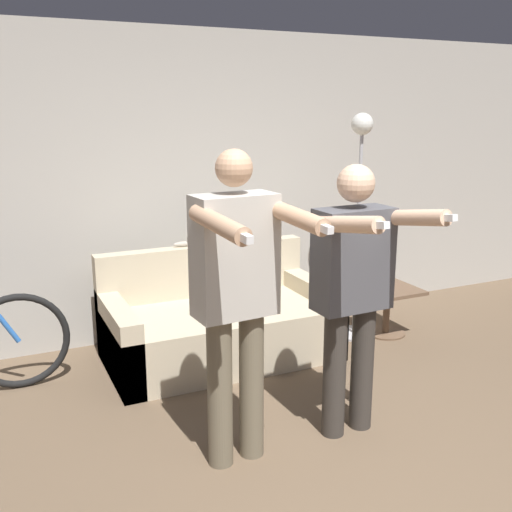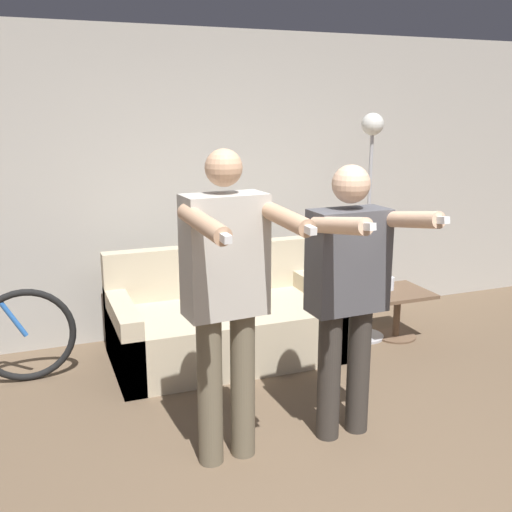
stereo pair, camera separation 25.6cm
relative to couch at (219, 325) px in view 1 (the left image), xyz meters
name	(u,v)px [view 1 (the left image)]	position (x,y,z in m)	size (l,w,h in m)	color
wall_back	(194,186)	(0.05, 0.69, 1.03)	(10.00, 0.05, 2.60)	#B7B2A8
couch	(219,325)	(0.00, 0.00, 0.00)	(1.79, 0.95, 0.84)	beige
person_left	(237,290)	(-0.44, -1.41, 0.75)	(0.54, 0.70, 1.76)	#6B604C
person_right	(354,283)	(0.30, -1.41, 0.70)	(0.54, 0.68, 1.65)	#38332D
cat	(210,236)	(0.07, 0.36, 0.65)	(0.51, 0.14, 0.18)	#B7AD9E
floor_lamp	(359,199)	(1.25, -0.06, 0.95)	(0.36, 0.36, 1.92)	#B2B2B7
side_table	(387,300)	(1.52, -0.16, 0.04)	(0.50, 0.50, 0.43)	brown
cup	(379,281)	(1.46, -0.11, 0.21)	(0.08, 0.08, 0.11)	silver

